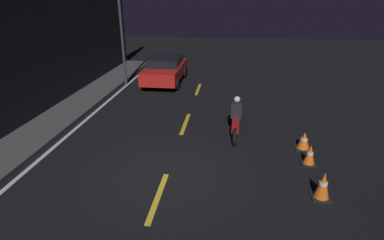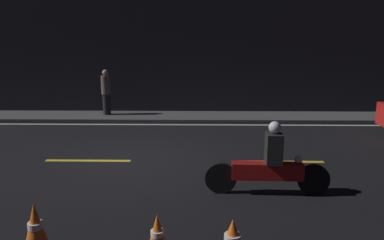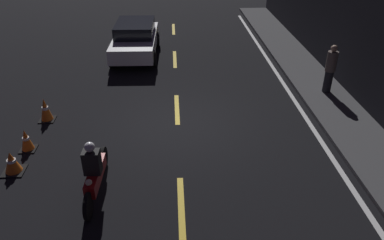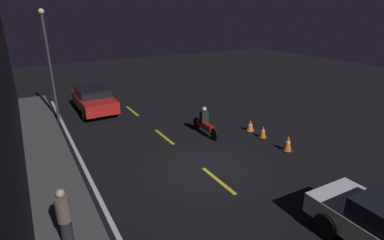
# 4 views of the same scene
# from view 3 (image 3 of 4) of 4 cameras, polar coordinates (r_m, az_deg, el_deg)

# --- Properties ---
(ground_plane) EXTENTS (56.00, 56.00, 0.00)m
(ground_plane) POSITION_cam_3_polar(r_m,az_deg,el_deg) (11.06, -2.20, -0.75)
(ground_plane) COLOR black
(raised_curb) EXTENTS (28.00, 1.67, 0.12)m
(raised_curb) POSITION_cam_3_polar(r_m,az_deg,el_deg) (12.16, 22.12, 0.21)
(raised_curb) COLOR #424244
(raised_curb) RESTS_ON ground
(lane_dash_a) EXTENTS (2.00, 0.14, 0.01)m
(lane_dash_a) POSITION_cam_3_polar(r_m,az_deg,el_deg) (20.32, -2.84, 13.68)
(lane_dash_a) COLOR gold
(lane_dash_a) RESTS_ON ground
(lane_dash_b) EXTENTS (2.00, 0.14, 0.01)m
(lane_dash_b) POSITION_cam_3_polar(r_m,az_deg,el_deg) (16.04, -2.64, 9.25)
(lane_dash_b) COLOR gold
(lane_dash_b) RESTS_ON ground
(lane_dash_c) EXTENTS (2.00, 0.14, 0.01)m
(lane_dash_c) POSITION_cam_3_polar(r_m,az_deg,el_deg) (11.93, -2.30, 1.70)
(lane_dash_c) COLOR gold
(lane_dash_c) RESTS_ON ground
(lane_dash_d) EXTENTS (2.00, 0.14, 0.01)m
(lane_dash_d) POSITION_cam_3_polar(r_m,az_deg,el_deg) (8.23, -1.65, -13.15)
(lane_dash_d) COLOR gold
(lane_dash_d) RESTS_ON ground
(lane_solid_kerb) EXTENTS (25.20, 0.14, 0.01)m
(lane_solid_kerb) POSITION_cam_3_polar(r_m,az_deg,el_deg) (11.77, 17.27, -0.16)
(lane_solid_kerb) COLOR silver
(lane_solid_kerb) RESTS_ON ground
(sedan_white) EXTENTS (4.12, 1.94, 1.41)m
(sedan_white) POSITION_cam_3_polar(r_m,az_deg,el_deg) (16.40, -8.63, 12.21)
(sedan_white) COLOR silver
(sedan_white) RESTS_ON ground
(motorcycle) EXTENTS (2.25, 0.37, 1.36)m
(motorcycle) POSITION_cam_3_polar(r_m,az_deg,el_deg) (8.57, -14.60, -7.58)
(motorcycle) COLOR black
(motorcycle) RESTS_ON ground
(traffic_cone_near) EXTENTS (0.46, 0.46, 0.71)m
(traffic_cone_near) POSITION_cam_3_polar(r_m,az_deg,el_deg) (11.97, -21.43, 1.46)
(traffic_cone_near) COLOR black
(traffic_cone_near) RESTS_ON ground
(traffic_cone_mid) EXTENTS (0.42, 0.42, 0.61)m
(traffic_cone_mid) POSITION_cam_3_polar(r_m,az_deg,el_deg) (10.72, -23.95, -2.82)
(traffic_cone_mid) COLOR black
(traffic_cone_mid) RESTS_ON ground
(traffic_cone_far) EXTENTS (0.51, 0.51, 0.56)m
(traffic_cone_far) POSITION_cam_3_polar(r_m,az_deg,el_deg) (10.01, -25.77, -5.84)
(traffic_cone_far) COLOR black
(traffic_cone_far) RESTS_ON ground
(pedestrian) EXTENTS (0.34, 0.34, 1.64)m
(pedestrian) POSITION_cam_3_polar(r_m,az_deg,el_deg) (13.29, 20.33, 7.34)
(pedestrian) COLOR black
(pedestrian) RESTS_ON raised_curb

